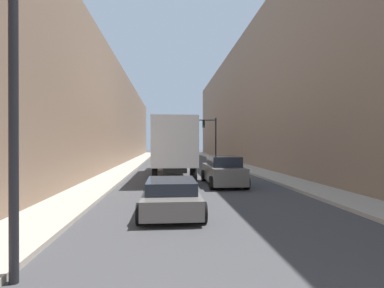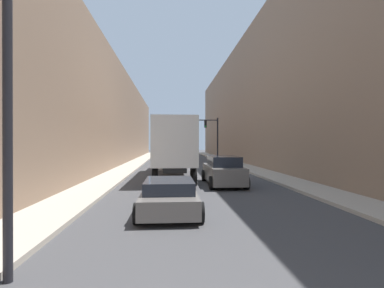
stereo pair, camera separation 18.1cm
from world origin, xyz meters
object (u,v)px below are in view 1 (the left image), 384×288
Objects in this scene: traffic_signal_gantry at (202,130)px; suv_car at (223,171)px; sedan_car at (171,196)px; semi_truck at (173,146)px; street_lamp at (13,6)px.

suv_car is at bearing -93.35° from traffic_signal_gantry.
traffic_signal_gantry reaches higher than sedan_car.
semi_truck is at bearing 88.68° from sedan_car.
sedan_car is 7.13m from street_lamp.
street_lamp is at bearing -102.24° from traffic_signal_gantry.
suv_car is 0.64× the size of street_lamp.
street_lamp reaches higher than traffic_signal_gantry.
street_lamp is (-7.09, -32.70, 0.74)m from traffic_signal_gantry.
street_lamp reaches higher than sedan_car.
traffic_signal_gantry is (4.31, 27.65, 3.47)m from sedan_car.
traffic_signal_gantry is (4.04, 15.87, 1.86)m from semi_truck.
street_lamp is (-5.86, -11.66, 3.99)m from suv_car.
suv_car is 0.76× the size of traffic_signal_gantry.
suv_car is at bearing 65.03° from sedan_car.
suv_car is (2.81, -5.16, -1.39)m from semi_truck.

